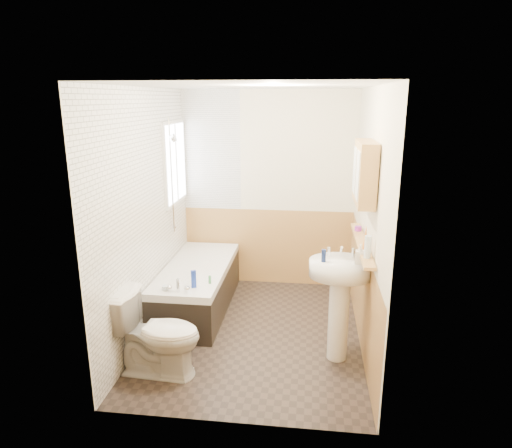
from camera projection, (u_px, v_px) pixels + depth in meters
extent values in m
plane|color=black|center=(254.00, 332.00, 4.82)|extent=(2.80, 2.80, 0.00)
plane|color=white|center=(254.00, 86.00, 4.16)|extent=(2.80, 2.80, 0.00)
cube|color=#F4EBCA|center=(268.00, 190.00, 5.84)|extent=(2.20, 0.02, 2.50)
cube|color=#F4EBCA|center=(228.00, 270.00, 3.14)|extent=(2.20, 0.02, 2.50)
cube|color=#F4EBCA|center=(146.00, 215.00, 4.62)|extent=(0.02, 2.80, 2.50)
cube|color=#F4EBCA|center=(369.00, 222.00, 4.36)|extent=(0.02, 2.80, 2.50)
cube|color=tan|center=(362.00, 294.00, 4.56)|extent=(0.01, 2.80, 1.00)
cube|color=tan|center=(231.00, 364.00, 3.36)|extent=(2.20, 0.01, 1.00)
cube|color=tan|center=(267.00, 247.00, 6.02)|extent=(2.20, 0.01, 1.00)
cube|color=white|center=(148.00, 215.00, 4.62)|extent=(0.01, 2.80, 2.50)
cube|color=white|center=(211.00, 151.00, 5.77)|extent=(0.75, 0.01, 1.50)
cube|color=white|center=(175.00, 163.00, 5.42)|extent=(0.03, 0.79, 0.99)
cube|color=white|center=(176.00, 163.00, 5.41)|extent=(0.01, 0.70, 0.90)
cube|color=white|center=(176.00, 163.00, 5.41)|extent=(0.01, 0.04, 0.90)
cube|color=black|center=(198.00, 290.00, 5.33)|extent=(0.70, 1.70, 0.45)
cube|color=white|center=(197.00, 269.00, 5.26)|extent=(0.70, 1.70, 0.08)
cube|color=white|center=(197.00, 269.00, 5.26)|extent=(0.56, 1.56, 0.04)
cylinder|color=silver|center=(178.00, 285.00, 4.51)|extent=(0.04, 0.04, 0.14)
sphere|color=silver|center=(169.00, 288.00, 4.53)|extent=(0.06, 0.06, 0.06)
sphere|color=silver|center=(187.00, 289.00, 4.51)|extent=(0.06, 0.06, 0.06)
cylinder|color=silver|center=(171.00, 177.00, 5.22)|extent=(0.02, 0.02, 1.32)
cylinder|color=silver|center=(174.00, 227.00, 5.38)|extent=(0.05, 0.05, 0.02)
cylinder|color=silver|center=(168.00, 123.00, 5.06)|extent=(0.05, 0.05, 0.02)
cylinder|color=silver|center=(174.00, 138.00, 5.10)|extent=(0.07, 0.09, 0.09)
imported|color=white|center=(157.00, 334.00, 4.02)|extent=(0.81, 0.49, 0.77)
cylinder|color=white|center=(338.00, 319.00, 4.25)|extent=(0.19, 0.19, 0.80)
ellipsoid|color=white|center=(341.00, 268.00, 4.12)|extent=(0.58, 0.46, 0.15)
cylinder|color=silver|center=(329.00, 251.00, 4.20)|extent=(0.03, 0.03, 0.08)
cylinder|color=silver|center=(353.00, 252.00, 4.18)|extent=(0.03, 0.03, 0.08)
cylinder|color=silver|center=(341.00, 249.00, 4.16)|extent=(0.02, 0.11, 0.09)
cube|color=tan|center=(362.00, 244.00, 4.31)|extent=(0.10, 1.36, 0.03)
cube|color=tan|center=(365.00, 173.00, 4.01)|extent=(0.15, 0.61, 0.55)
cube|color=silver|center=(358.00, 176.00, 3.87)|extent=(0.01, 0.24, 0.41)
cube|color=silver|center=(355.00, 170.00, 4.16)|extent=(0.01, 0.24, 0.41)
cylinder|color=silver|center=(368.00, 247.00, 3.86)|extent=(0.08, 0.08, 0.19)
cone|color=orange|center=(366.00, 238.00, 4.02)|extent=(0.06, 0.06, 0.24)
cylinder|color=purple|center=(358.00, 229.00, 4.67)|extent=(0.08, 0.08, 0.05)
imported|color=silver|center=(360.00, 259.00, 4.01)|extent=(0.11, 0.19, 0.08)
cylinder|color=navy|center=(324.00, 256.00, 4.05)|extent=(0.05, 0.05, 0.11)
cube|color=#19339E|center=(194.00, 279.00, 4.61)|extent=(0.06, 0.05, 0.18)
cylinder|color=silver|center=(166.00, 288.00, 4.57)|extent=(0.09, 0.09, 0.05)
cylinder|color=#388447|center=(210.00, 280.00, 4.73)|extent=(0.03, 0.03, 0.08)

